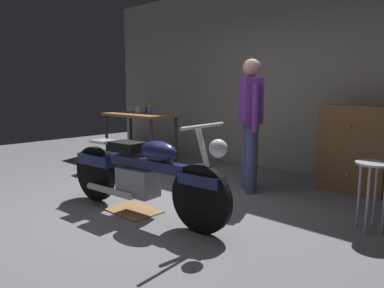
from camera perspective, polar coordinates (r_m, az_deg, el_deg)
The scene contains 13 objects.
ground_plane at distance 3.94m, azimuth -7.26°, elevation -10.52°, with size 12.00×12.00×0.00m, color slate.
back_wall at distance 5.91m, azimuth 14.13°, elevation 10.97°, with size 8.00×0.12×3.10m, color gray.
workbench at distance 5.96m, azimuth -8.43°, elevation 3.78°, with size 1.30×0.64×0.90m.
motorcycle at distance 3.68m, azimuth -8.07°, elevation -4.60°, with size 2.19×0.60×1.00m.
person_standing at distance 4.51m, azimuth 9.40°, elevation 3.94°, with size 0.44×0.42×1.67m.
shop_stool at distance 3.64m, azimuth 27.13°, elevation -4.85°, with size 0.32×0.32×0.64m.
wooden_dresser at distance 4.96m, azimuth 24.74°, elevation -0.69°, with size 0.80×0.47×1.10m.
drip_tray at distance 3.93m, azimuth -9.38°, elevation -10.52°, with size 0.56×0.40×0.01m, color olive.
storage_bin at distance 5.73m, azimuth -15.10°, elevation -2.86°, with size 0.44×0.32×0.34m, color gray.
mug_blue_enamel at distance 5.78m, azimuth -6.87°, elevation 5.30°, with size 0.11×0.07×0.11m.
mug_black_matte at distance 6.13m, azimuth -7.11°, elevation 5.46°, with size 0.12×0.08×0.10m.
mug_white_ceramic at distance 6.36m, azimuth -8.81°, elevation 5.52°, with size 0.11×0.08×0.09m.
bottle at distance 6.00m, azimuth -6.94°, elevation 5.85°, with size 0.06×0.06×0.24m.
Camera 1 is at (2.87, -2.37, 1.29)m, focal length 33.11 mm.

